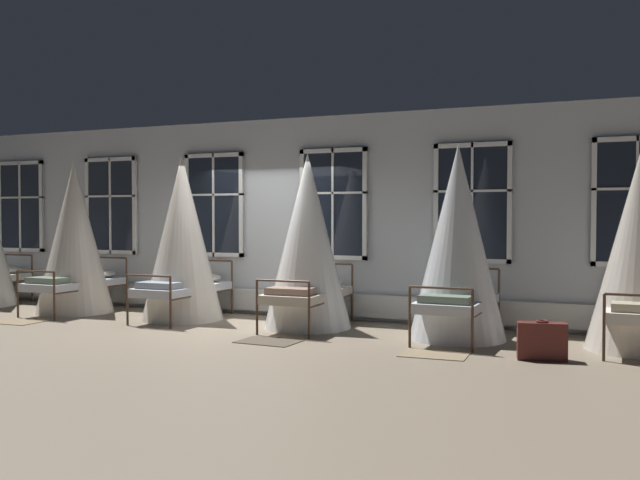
{
  "coord_description": "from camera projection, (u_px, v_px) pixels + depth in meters",
  "views": [
    {
      "loc": [
        5.46,
        -9.36,
        1.68
      ],
      "look_at": [
        1.33,
        0.27,
        1.33
      ],
      "focal_mm": 39.58,
      "sensor_mm": 36.0,
      "label": 1
    }
  ],
  "objects": [
    {
      "name": "cot_third",
      "position": [
        182.0,
        240.0,
        11.47
      ],
      "size": [
        1.32,
        1.82,
        2.69
      ],
      "rotation": [
        0.0,
        0.0,
        1.56
      ],
      "color": "#4C3323",
      "rests_on": "ground"
    },
    {
      "name": "window_bank",
      "position": [
        271.0,
        255.0,
        11.94
      ],
      "size": [
        12.47,
        0.1,
        2.72
      ],
      "color": "black",
      "rests_on": "ground"
    },
    {
      "name": "rug_fourth",
      "position": [
        268.0,
        341.0,
        9.43
      ],
      "size": [
        0.83,
        0.6,
        0.01
      ],
      "primitive_type": "cube",
      "rotation": [
        0.0,
        0.0,
        -0.05
      ],
      "color": "brown",
      "rests_on": "ground"
    },
    {
      "name": "rug_fifth",
      "position": [
        434.0,
        354.0,
        8.54
      ],
      "size": [
        0.82,
        0.59,
        0.01
      ],
      "primitive_type": "cube",
      "rotation": [
        0.0,
        0.0,
        0.04
      ],
      "color": "#8E7A5B",
      "rests_on": "ground"
    },
    {
      "name": "back_wall_with_windows",
      "position": [
        274.0,
        217.0,
        12.03
      ],
      "size": [
        15.56,
        0.1,
        3.33
      ],
      "primitive_type": "cube",
      "color": "silver",
      "rests_on": "ground"
    },
    {
      "name": "ground",
      "position": [
        233.0,
        326.0,
        10.8
      ],
      "size": [
        29.11,
        29.11,
        0.0
      ],
      "primitive_type": "plane",
      "color": "gray"
    },
    {
      "name": "rug_second",
      "position": [
        16.0,
        322.0,
        11.21
      ],
      "size": [
        0.82,
        0.59,
        0.01
      ],
      "primitive_type": "cube",
      "rotation": [
        0.0,
        0.0,
        0.04
      ],
      "color": "#8E7A5B",
      "rests_on": "ground"
    },
    {
      "name": "cot_second",
      "position": [
        75.0,
        239.0,
        12.32
      ],
      "size": [
        1.32,
        1.83,
        2.65
      ],
      "rotation": [
        0.0,
        0.0,
        1.55
      ],
      "color": "#4C3323",
      "rests_on": "ground"
    },
    {
      "name": "cot_fifth",
      "position": [
        458.0,
        245.0,
        9.63
      ],
      "size": [
        1.32,
        1.83,
        2.67
      ],
      "rotation": [
        0.0,
        0.0,
        1.55
      ],
      "color": "#4C3323",
      "rests_on": "ground"
    },
    {
      "name": "cot_fourth",
      "position": [
        308.0,
        243.0,
        10.61
      ],
      "size": [
        1.32,
        1.83,
        2.63
      ],
      "rotation": [
        0.0,
        0.0,
        1.59
      ],
      "color": "#4C3323",
      "rests_on": "ground"
    },
    {
      "name": "suitcase_dark",
      "position": [
        542.0,
        341.0,
        8.24
      ],
      "size": [
        0.59,
        0.31,
        0.47
      ],
      "rotation": [
        0.0,
        0.0,
        0.2
      ],
      "color": "#5B231E",
      "rests_on": "ground"
    }
  ]
}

